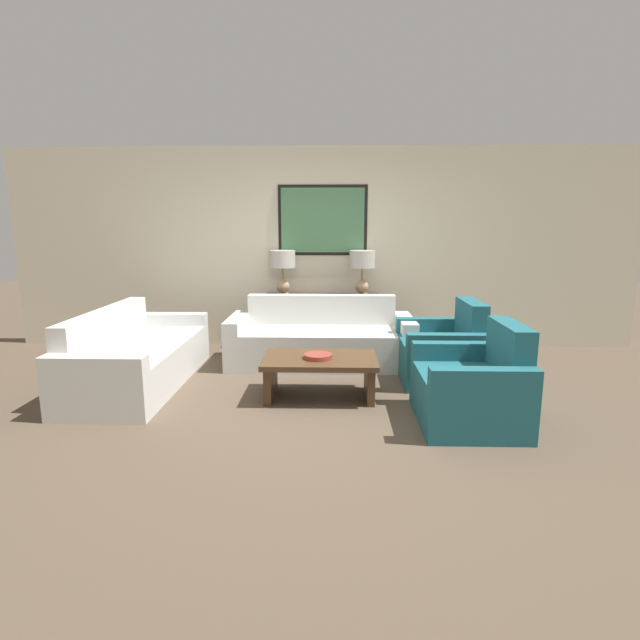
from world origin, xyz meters
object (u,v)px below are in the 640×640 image
object	(u,v)px
decorative_bowl	(318,356)
console_table	(322,322)
table_lamp_right	(362,265)
couch_by_back_wall	(321,341)
armchair_near_back_wall	(442,353)
coffee_table	(320,368)
armchair_near_camera	(473,389)
couch_by_side	(137,358)
table_lamp_left	(283,265)

from	to	relation	value
decorative_bowl	console_table	bearing A→B (deg)	90.15
table_lamp_right	couch_by_back_wall	size ratio (longest dim) A/B	0.27
table_lamp_right	couch_by_back_wall	world-z (taller)	table_lamp_right
table_lamp_right	armchair_near_back_wall	distance (m)	1.75
coffee_table	decorative_bowl	distance (m)	0.14
couch_by_back_wall	armchair_near_back_wall	world-z (taller)	armchair_near_back_wall
table_lamp_right	armchair_near_camera	bearing A→B (deg)	-72.07
couch_by_side	armchair_near_back_wall	bearing A→B (deg)	4.06
couch_by_side	armchair_near_back_wall	xyz separation A→B (m)	(3.23, 0.23, 0.02)
console_table	decorative_bowl	size ratio (longest dim) A/B	5.62
couch_by_back_wall	decorative_bowl	distance (m)	1.26
armchair_near_camera	couch_by_side	bearing A→B (deg)	163.57
table_lamp_right	armchair_near_back_wall	xyz separation A→B (m)	(0.81, -1.30, -0.84)
armchair_near_camera	table_lamp_left	bearing A→B (deg)	126.55
coffee_table	table_lamp_right	bearing A→B (deg)	75.26
table_lamp_right	armchair_near_camera	size ratio (longest dim) A/B	0.60
table_lamp_left	decorative_bowl	size ratio (longest dim) A/B	2.15
armchair_near_back_wall	table_lamp_right	bearing A→B (deg)	121.68
table_lamp_left	couch_by_side	world-z (taller)	table_lamp_left
couch_by_back_wall	couch_by_side	xyz separation A→B (m)	(-1.91, -0.84, 0.00)
console_table	decorative_bowl	xyz separation A→B (m)	(0.01, -1.94, 0.06)
couch_by_back_wall	table_lamp_right	bearing A→B (deg)	53.07
decorative_bowl	armchair_near_camera	size ratio (longest dim) A/B	0.28
table_lamp_right	decorative_bowl	distance (m)	2.13
table_lamp_right	coffee_table	bearing A→B (deg)	-104.74
couch_by_side	coffee_table	distance (m)	1.96
table_lamp_left	coffee_table	bearing A→B (deg)	-74.09
couch_by_side	table_lamp_right	bearing A→B (deg)	32.28
console_table	coffee_table	world-z (taller)	console_table
console_table	table_lamp_left	world-z (taller)	table_lamp_left
decorative_bowl	armchair_near_camera	xyz separation A→B (m)	(1.32, -0.55, -0.13)
decorative_bowl	armchair_near_back_wall	bearing A→B (deg)	25.80
table_lamp_left	decorative_bowl	xyz separation A→B (m)	(0.52, -1.94, -0.71)
table_lamp_right	armchair_near_back_wall	size ratio (longest dim) A/B	0.60
armchair_near_camera	table_lamp_right	bearing A→B (deg)	107.93
couch_by_back_wall	table_lamp_left	bearing A→B (deg)	126.93
console_table	table_lamp_left	distance (m)	0.92
console_table	armchair_near_camera	size ratio (longest dim) A/B	1.56
decorative_bowl	table_lamp_right	bearing A→B (deg)	75.16
couch_by_side	armchair_near_back_wall	world-z (taller)	armchair_near_back_wall
table_lamp_right	armchair_near_back_wall	bearing A→B (deg)	-58.32
decorative_bowl	armchair_near_camera	distance (m)	1.43
armchair_near_back_wall	console_table	bearing A→B (deg)	135.44
armchair_near_camera	coffee_table	bearing A→B (deg)	155.59
table_lamp_right	decorative_bowl	size ratio (longest dim) A/B	2.15
console_table	couch_by_back_wall	xyz separation A→B (m)	(0.00, -0.69, -0.09)
couch_by_back_wall	decorative_bowl	size ratio (longest dim) A/B	8.08
table_lamp_left	table_lamp_right	distance (m)	1.04
couch_by_back_wall	armchair_near_camera	world-z (taller)	armchair_near_camera
table_lamp_right	armchair_near_back_wall	world-z (taller)	table_lamp_right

